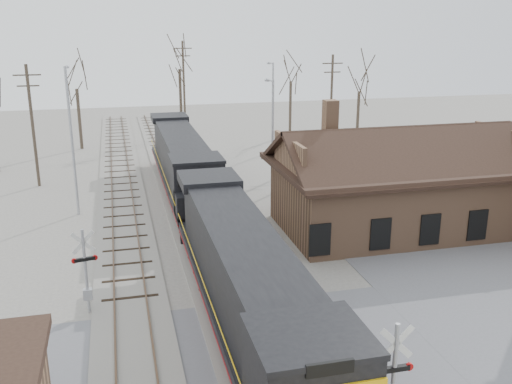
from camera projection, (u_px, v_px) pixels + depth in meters
ground at (255, 358)px, 21.91m from camera, size 140.00×140.00×0.00m
road at (255, 357)px, 21.90m from camera, size 60.00×9.00×0.03m
track_main at (198, 226)px, 35.83m from camera, size 3.40×90.00×0.24m
track_siding at (125, 232)px, 34.79m from camera, size 3.40×90.00×0.24m
depot at (397, 190)px, 35.15m from camera, size 15.20×9.31×7.90m
locomotive_lead at (250, 290)px, 22.06m from camera, size 3.09×20.68×4.59m
locomotive_trailing at (183, 164)px, 41.54m from camera, size 3.09×20.68×4.35m
crossbuck_far at (86, 274)px, 24.81m from camera, size 1.11×0.31×3.93m
streetlight_a at (71, 134)px, 36.80m from camera, size 0.25×2.04×9.75m
streetlight_b at (272, 131)px, 41.48m from camera, size 0.25×2.04×8.44m
streetlight_c at (272, 102)px, 55.37m from camera, size 0.25×2.04×8.66m
utility_pole_a at (32, 124)px, 43.40m from camera, size 2.00×0.24×9.39m
utility_pole_b at (184, 87)px, 62.72m from camera, size 2.00×0.24×10.43m
utility_pole_c at (331, 104)px, 53.69m from camera, size 2.00×0.24×9.50m
tree_b at (76, 79)px, 55.92m from camera, size 4.02×4.02×9.86m
tree_c at (179, 58)px, 62.75m from camera, size 4.91×4.91×12.02m
tree_d at (291, 72)px, 63.01m from camera, size 4.02×4.02×9.86m
tree_e at (360, 82)px, 57.30m from camera, size 3.75×3.75×9.19m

